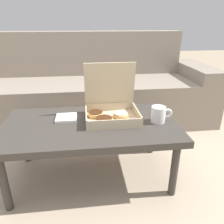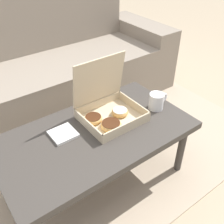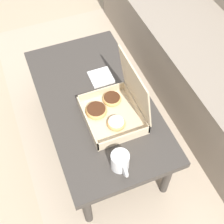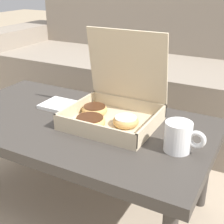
% 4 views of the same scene
% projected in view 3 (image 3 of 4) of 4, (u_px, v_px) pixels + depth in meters
% --- Properties ---
extents(ground_plane, '(12.00, 12.00, 0.00)m').
position_uv_depth(ground_plane, '(121.00, 131.00, 2.06)').
color(ground_plane, tan).
extents(area_rug, '(2.58, 1.86, 0.01)m').
position_uv_depth(area_rug, '(162.00, 117.00, 2.12)').
color(area_rug, tan).
rests_on(area_rug, ground_plane).
extents(coffee_table, '(1.05, 0.58, 0.40)m').
position_uv_depth(coffee_table, '(96.00, 105.00, 1.74)').
color(coffee_table, '#3D3833').
rests_on(coffee_table, ground_plane).
extents(pastry_box, '(0.33, 0.28, 0.34)m').
position_uv_depth(pastry_box, '(114.00, 107.00, 1.60)').
color(pastry_box, beige).
rests_on(pastry_box, coffee_table).
extents(coffee_mug, '(0.13, 0.09, 0.10)m').
position_uv_depth(coffee_mug, '(120.00, 162.00, 1.43)').
color(coffee_mug, white).
rests_on(coffee_mug, coffee_table).
extents(napkin_stack, '(0.13, 0.13, 0.01)m').
position_uv_depth(napkin_stack, '(101.00, 77.00, 1.80)').
color(napkin_stack, white).
rests_on(napkin_stack, coffee_table).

